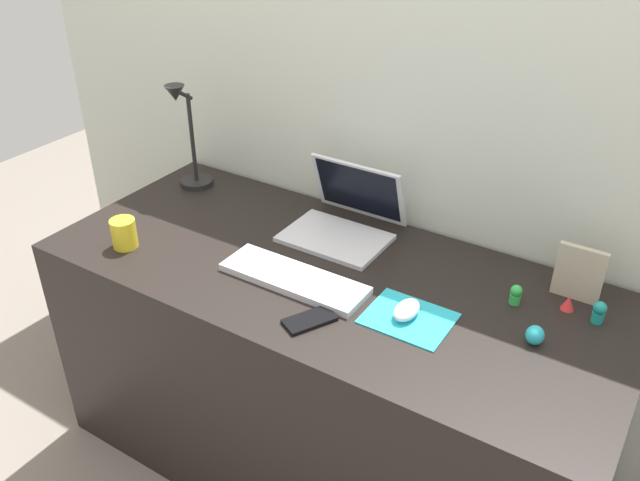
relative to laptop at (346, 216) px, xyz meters
name	(u,v)px	position (x,y,z in m)	size (l,w,h in m)	color
ground_plane	(328,458)	(0.07, -0.21, -0.79)	(6.00, 6.00, 0.00)	slate
back_wall	(395,199)	(0.07, 0.18, 0.00)	(2.81, 0.05, 1.59)	beige
desk	(328,373)	(0.07, -0.21, -0.42)	(1.61, 0.70, 0.74)	black
laptop	(346,216)	(0.00, 0.00, 0.00)	(0.30, 0.28, 0.21)	silver
keyboard	(294,279)	(0.02, -0.30, -0.04)	(0.41, 0.13, 0.02)	silver
mousepad	(408,318)	(0.35, -0.29, -0.05)	(0.21, 0.17, 0.00)	#28B7CC
mouse	(407,310)	(0.34, -0.28, -0.03)	(0.06, 0.10, 0.03)	silver
cell_phone	(310,320)	(0.15, -0.43, -0.05)	(0.06, 0.13, 0.01)	black
desk_lamp	(187,139)	(-0.59, -0.02, 0.12)	(0.11, 0.14, 0.36)	black
picture_frame	(579,273)	(0.67, 0.02, 0.02)	(0.12, 0.02, 0.15)	#B2A58C
coffee_mug	(124,233)	(-0.50, -0.42, -0.01)	(0.07, 0.07, 0.09)	yellow
toy_figurine_teal	(599,312)	(0.74, -0.05, -0.02)	(0.03, 0.03, 0.06)	teal
toy_figurine_cyan	(535,334)	(0.64, -0.21, -0.03)	(0.04, 0.04, 0.05)	#28B7CC
toy_figurine_red	(568,303)	(0.67, -0.04, -0.03)	(0.03, 0.03, 0.04)	red
toy_figurine_green	(516,294)	(0.55, -0.08, -0.03)	(0.03, 0.03, 0.05)	green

